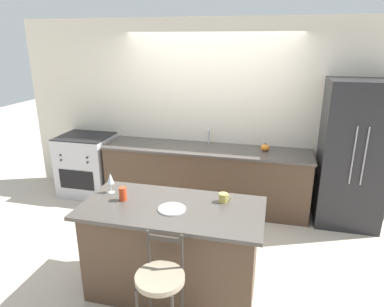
{
  "coord_description": "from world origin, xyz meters",
  "views": [
    {
      "loc": [
        0.93,
        -4.24,
        2.39
      ],
      "look_at": [
        0.03,
        -0.57,
        1.13
      ],
      "focal_mm": 32.0,
      "sensor_mm": 36.0,
      "label": 1
    }
  ],
  "objects": [
    {
      "name": "kitchen_island",
      "position": [
        0.07,
        -1.53,
        0.47
      ],
      "size": [
        1.69,
        0.84,
        0.93
      ],
      "color": "#4C3828",
      "rests_on": "ground_plane"
    },
    {
      "name": "oven_range",
      "position": [
        -1.93,
        0.37,
        0.48
      ],
      "size": [
        0.79,
        0.71,
        0.97
      ],
      "color": "#B7B7BC",
      "rests_on": "ground_plane"
    },
    {
      "name": "ground_plane",
      "position": [
        0.0,
        0.0,
        0.0
      ],
      "size": [
        18.0,
        18.0,
        0.0
      ],
      "primitive_type": "plane",
      "color": "beige"
    },
    {
      "name": "dinner_plate",
      "position": [
        0.09,
        -1.59,
        0.94
      ],
      "size": [
        0.25,
        0.25,
        0.02
      ],
      "color": "white",
      "rests_on": "kitchen_island"
    },
    {
      "name": "wall_back",
      "position": [
        0.0,
        0.73,
        1.35
      ],
      "size": [
        6.0,
        0.07,
        2.7
      ],
      "color": "beige",
      "rests_on": "ground_plane"
    },
    {
      "name": "back_counter",
      "position": [
        0.0,
        0.39,
        0.46
      ],
      "size": [
        3.0,
        0.71,
        0.91
      ],
      "color": "#4C3828",
      "rests_on": "ground_plane"
    },
    {
      "name": "pumpkin_decoration",
      "position": [
        0.84,
        0.45,
        0.95
      ],
      "size": [
        0.12,
        0.12,
        0.12
      ],
      "color": "orange",
      "rests_on": "back_counter"
    },
    {
      "name": "refrigerator",
      "position": [
        1.95,
        0.37,
        0.97
      ],
      "size": [
        0.8,
        0.71,
        1.93
      ],
      "color": "#232326",
      "rests_on": "ground_plane"
    },
    {
      "name": "sink_faucet",
      "position": [
        0.0,
        0.6,
        1.04
      ],
      "size": [
        0.02,
        0.13,
        0.22
      ],
      "color": "#ADAFB5",
      "rests_on": "back_counter"
    },
    {
      "name": "wine_glass",
      "position": [
        -0.61,
        -1.38,
        1.08
      ],
      "size": [
        0.07,
        0.07,
        0.21
      ],
      "color": "white",
      "rests_on": "kitchen_island"
    },
    {
      "name": "tumbler_cup",
      "position": [
        -0.42,
        -1.52,
        1.0
      ],
      "size": [
        0.07,
        0.07,
        0.13
      ],
      "color": "red",
      "rests_on": "kitchen_island"
    },
    {
      "name": "bar_stool_near",
      "position": [
        0.18,
        -2.2,
        0.56
      ],
      "size": [
        0.38,
        0.38,
        0.99
      ],
      "color": "#332D28",
      "rests_on": "ground_plane"
    },
    {
      "name": "coffee_mug",
      "position": [
        0.52,
        -1.33,
        0.98
      ],
      "size": [
        0.12,
        0.09,
        0.09
      ],
      "color": "#C1B251",
      "rests_on": "kitchen_island"
    }
  ]
}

